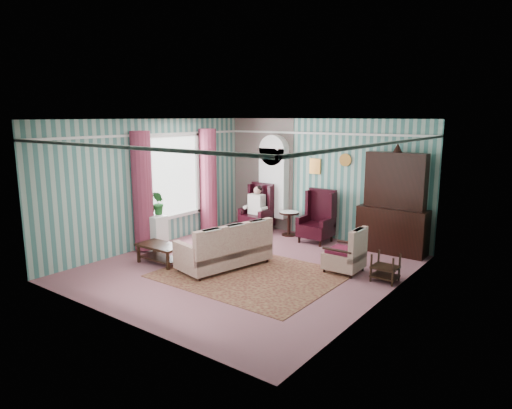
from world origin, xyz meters
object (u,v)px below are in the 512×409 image
Objects in this scene: wingback_left at (257,208)px; wingback_right at (316,217)px; round_side_table at (289,224)px; bookcase at (273,188)px; nest_table at (385,267)px; seated_woman at (257,209)px; plant_stand at (154,233)px; dresser_hutch at (394,200)px; floral_armchair at (344,246)px; coffee_table at (161,254)px; sofa at (224,242)px.

wingback_left and wingback_right have the same top height.
bookcase is at bearing 159.73° from round_side_table.
bookcase reaches higher than nest_table.
plant_stand is at bearing -106.22° from seated_woman.
nest_table is (4.07, -1.55, -0.32)m from seated_woman.
dresser_hutch reaches higher than seated_woman.
round_side_table is at bearing 9.46° from wingback_left.
seated_woman is 3.58m from floral_armchair.
plant_stand reaches higher than coffee_table.
wingback_right is 1.06× the size of seated_woman.
round_side_table is at bearing 9.46° from seated_woman.
wingback_left reaches higher than plant_stand.
wingback_left reaches higher than floral_armchair.
wingback_right is at bearing 146.25° from nest_table.
wingback_right is 1.56× the size of plant_stand.
round_side_table is at bearing 169.99° from wingback_right.
round_side_table is at bearing 75.75° from coffee_table.
plant_stand is at bearing -144.92° from dresser_hutch.
sofa is at bearing -65.90° from wingback_left.
round_side_table is 3.36m from plant_stand.
nest_table is at bearing -56.00° from sofa.
wingback_left is (-0.25, -0.39, -0.50)m from bookcase.
bookcase reaches higher than wingback_left.
wingback_right is 2.13m from floral_armchair.
coffee_table is (0.02, -3.30, -0.39)m from seated_woman.
round_side_table is at bearing -20.27° from bookcase.
dresser_hutch reaches higher than sofa.
bookcase reaches higher than round_side_table.
nest_table is (3.82, -1.94, -0.85)m from bookcase.
bookcase is 0.68m from wingback_left.
dresser_hutch reaches higher than plant_stand.
wingback_left is at bearing 90.41° from coffee_table.
wingback_left is 0.66× the size of sofa.
plant_stand is (-0.80, -2.75, -0.22)m from wingback_left.
sofa reaches higher than coffee_table.
round_side_table is 2.87m from sofa.
dresser_hutch reaches higher than coffee_table.
dresser_hutch is 1.89× the size of wingback_left.
dresser_hutch reaches higher than floral_armchair.
seated_woman is at bearing -170.54° from round_side_table.
wingback_left is 3.33m from coffee_table.
wingback_left reaches higher than nest_table.
coffee_table is at bearing -156.59° from nest_table.
bookcase is 1.19× the size of sofa.
dresser_hutch is 2.29× the size of floral_armchair.
bookcase is 1.07m from round_side_table.
floral_armchair is (-0.27, -1.79, -0.67)m from dresser_hutch.
wingback_right is at bearing 47.16° from plant_stand.
round_side_table reaches higher than nest_table.
dresser_hutch is 3.93× the size of round_side_table.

